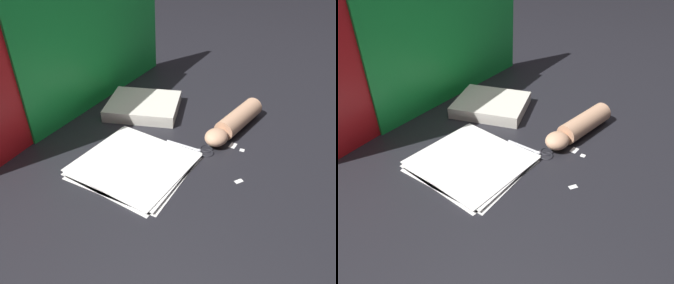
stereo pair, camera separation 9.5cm
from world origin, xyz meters
The scene contains 12 objects.
ground_plane centered at (0.00, 0.00, 0.00)m, with size 6.00×6.00×0.00m, color black.
backdrop_panel_left centered at (-0.14, 0.41, 0.29)m, with size 0.53×0.08×0.57m.
backdrop_panel_center centered at (0.18, 0.41, 0.22)m, with size 0.76×0.05×0.43m.
paper_stack centered at (-0.12, 0.05, 0.01)m, with size 0.30×0.32×0.01m.
book_closed centered at (0.16, 0.21, 0.02)m, with size 0.29×0.32×0.04m.
scissors centered at (0.04, -0.08, 0.00)m, with size 0.15×0.16×0.01m.
hand_forearm centered at (0.20, -0.13, 0.03)m, with size 0.30×0.11×0.07m.
paper_scrap_near centered at (0.11, -0.19, 0.00)m, with size 0.02×0.02×0.00m.
paper_scrap_mid centered at (-0.03, -0.24, 0.00)m, with size 0.03×0.02×0.00m.
paper_scrap_far centered at (0.16, -0.13, 0.00)m, with size 0.03×0.02×0.00m.
paper_scrap_side centered at (0.12, -0.16, 0.00)m, with size 0.03×0.02×0.00m.
pen centered at (-0.20, -0.05, 0.00)m, with size 0.13×0.05×0.01m.
Camera 2 is at (-0.66, -0.50, 0.60)m, focal length 35.00 mm.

